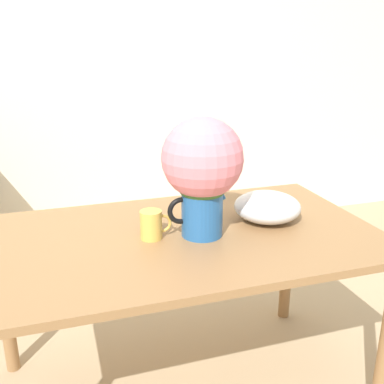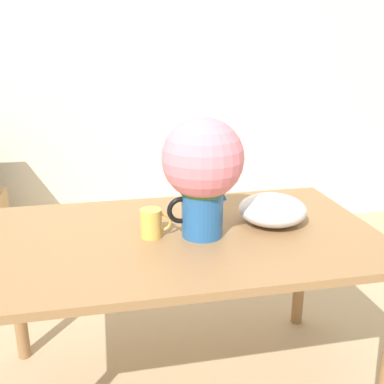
% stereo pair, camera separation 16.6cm
% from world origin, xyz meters
% --- Properties ---
extents(wall_back, '(8.00, 0.05, 2.60)m').
position_xyz_m(wall_back, '(0.00, 2.01, 1.30)').
color(wall_back, '#EDE5CC').
rests_on(wall_back, ground_plane).
extents(table, '(1.54, 0.89, 0.75)m').
position_xyz_m(table, '(0.15, 0.18, 0.66)').
color(table, olive).
rests_on(table, ground_plane).
extents(flower_vase, '(0.30, 0.30, 0.46)m').
position_xyz_m(flower_vase, '(0.23, 0.15, 1.02)').
color(flower_vase, '#235B9E').
rests_on(flower_vase, table).
extents(coffee_mug, '(0.12, 0.08, 0.11)m').
position_xyz_m(coffee_mug, '(0.04, 0.18, 0.81)').
color(coffee_mug, gold).
rests_on(coffee_mug, table).
extents(white_bowl, '(0.28, 0.28, 0.12)m').
position_xyz_m(white_bowl, '(0.53, 0.21, 0.81)').
color(white_bowl, silver).
rests_on(white_bowl, table).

